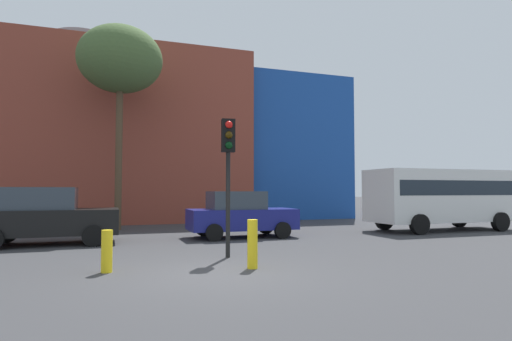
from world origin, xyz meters
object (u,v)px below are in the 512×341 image
object	(u,v)px
parked_car_1	(47,216)
bollard_yellow_0	(252,244)
white_bus	(441,195)
traffic_light_island	(228,155)
parked_car_2	(240,214)
bollard_yellow_1	(107,251)
bare_tree_0	(120,61)

from	to	relation	value
parked_car_1	bollard_yellow_0	world-z (taller)	parked_car_1
white_bus	traffic_light_island	bearing A→B (deg)	-159.06
parked_car_2	bollard_yellow_1	world-z (taller)	parked_car_2
white_bus	bollard_yellow_0	bearing A→B (deg)	-151.54
parked_car_2	bollard_yellow_0	distance (m)	6.50
parked_car_1	traffic_light_island	bearing A→B (deg)	-42.39
parked_car_2	traffic_light_island	distance (m)	5.23
bollard_yellow_0	bollard_yellow_1	xyz separation A→B (m)	(-3.18, 0.61, -0.10)
parked_car_1	parked_car_2	bearing A→B (deg)	-0.00
parked_car_1	bare_tree_0	world-z (taller)	bare_tree_0
parked_car_2	bare_tree_0	distance (m)	9.53
parked_car_2	bollard_yellow_1	bearing A→B (deg)	-130.41
white_bus	bollard_yellow_1	bearing A→B (deg)	-159.29
traffic_light_island	bollard_yellow_0	world-z (taller)	traffic_light_island
parked_car_1	white_bus	distance (m)	16.19
parked_car_1	bollard_yellow_1	bearing A→B (deg)	-71.22
parked_car_2	traffic_light_island	world-z (taller)	traffic_light_island
parked_car_1	parked_car_2	size ratio (longest dim) A/B	1.08
bare_tree_0	bollard_yellow_1	distance (m)	12.80
bollard_yellow_1	white_bus	bearing A→B (deg)	20.71
white_bus	bollard_yellow_0	xyz separation A→B (m)	(-11.07, -6.00, -1.06)
parked_car_1	bare_tree_0	xyz separation A→B (m)	(2.35, 4.77, 6.90)
bollard_yellow_1	parked_car_1	bearing A→B (deg)	108.78
white_bus	bollard_yellow_1	xyz separation A→B (m)	(-14.25, -5.39, -1.16)
bare_tree_0	bollard_yellow_0	xyz separation A→B (m)	(2.76, -11.05, -7.29)
traffic_light_island	bollard_yellow_1	xyz separation A→B (m)	(-3.07, -1.11, -2.29)
parked_car_1	bare_tree_0	bearing A→B (deg)	63.81
parked_car_2	traffic_light_island	bearing A→B (deg)	-111.08
bollard_yellow_0	white_bus	bearing A→B (deg)	28.46
parked_car_2	bare_tree_0	size ratio (longest dim) A/B	0.43
parked_car_1	bollard_yellow_1	xyz separation A→B (m)	(1.93, -5.67, -0.48)
parked_car_1	traffic_light_island	world-z (taller)	traffic_light_island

